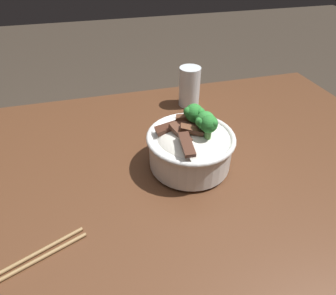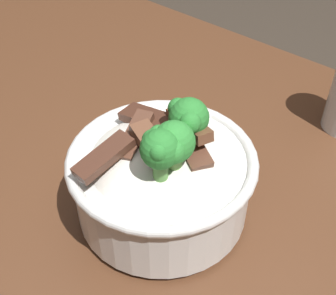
# 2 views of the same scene
# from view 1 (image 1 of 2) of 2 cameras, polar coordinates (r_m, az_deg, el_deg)

# --- Properties ---
(dining_table) EXTENTS (1.26, 0.80, 0.82)m
(dining_table) POSITION_cam_1_polar(r_m,az_deg,el_deg) (0.78, 1.31, -8.90)
(dining_table) COLOR #56331E
(dining_table) RESTS_ON ground
(rice_bowl) EXTENTS (0.20, 0.20, 0.15)m
(rice_bowl) POSITION_cam_1_polar(r_m,az_deg,el_deg) (0.65, 4.65, 0.61)
(rice_bowl) COLOR white
(rice_bowl) RESTS_ON dining_table
(drinking_glass) EXTENTS (0.07, 0.07, 0.13)m
(drinking_glass) POSITION_cam_1_polar(r_m,az_deg,el_deg) (0.91, 4.36, 11.91)
(drinking_glass) COLOR white
(drinking_glass) RESTS_ON dining_table
(chopsticks_pair) EXTENTS (0.20, 0.10, 0.01)m
(chopsticks_pair) POSITION_cam_1_polar(r_m,az_deg,el_deg) (0.57, -26.90, -20.13)
(chopsticks_pair) COLOR #9E7A4C
(chopsticks_pair) RESTS_ON dining_table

